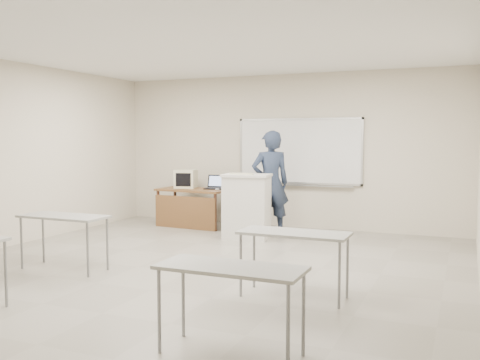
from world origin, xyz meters
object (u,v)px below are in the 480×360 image
at_px(crt_monitor, 186,179).
at_px(instructor_desk, 191,200).
at_px(laptop, 216,186).
at_px(presenter, 270,183).
at_px(whiteboard, 299,152).
at_px(podium, 247,206).
at_px(mouse, 217,189).
at_px(keyboard, 242,174).

bearing_deg(crt_monitor, instructor_desk, -57.16).
relative_size(laptop, presenter, 0.19).
height_order(whiteboard, presenter, whiteboard).
height_order(podium, laptop, podium).
bearing_deg(presenter, whiteboard, -138.48).
bearing_deg(mouse, instructor_desk, -173.87).
height_order(crt_monitor, laptop, crt_monitor).
xyz_separation_m(instructor_desk, keyboard, (1.42, -0.80, 0.60)).
relative_size(whiteboard, podium, 2.20).
height_order(instructor_desk, mouse, mouse).
xyz_separation_m(instructor_desk, podium, (1.46, -0.68, 0.02)).
bearing_deg(presenter, crt_monitor, -46.30).
xyz_separation_m(laptop, mouse, (0.15, -0.24, -0.04)).
bearing_deg(whiteboard, crt_monitor, -166.22).
bearing_deg(laptop, whiteboard, 9.63).
distance_m(crt_monitor, laptop, 0.66).
bearing_deg(podium, laptop, 130.66).
height_order(podium, crt_monitor, podium).
relative_size(instructor_desk, presenter, 0.76).
relative_size(crt_monitor, keyboard, 1.11).
bearing_deg(mouse, presenter, -7.49).
bearing_deg(crt_monitor, presenter, -25.73).
bearing_deg(whiteboard, keyboard, -109.05).
bearing_deg(laptop, mouse, -66.30).
height_order(mouse, keyboard, keyboard).
bearing_deg(presenter, mouse, -44.64).
height_order(instructor_desk, podium, podium).
distance_m(whiteboard, keyboard, 1.71).
height_order(whiteboard, mouse, whiteboard).
xyz_separation_m(laptop, keyboard, (1.02, -1.07, 0.33)).
bearing_deg(instructor_desk, presenter, -1.89).
relative_size(instructor_desk, keyboard, 3.53).
height_order(instructor_desk, crt_monitor, crt_monitor).
height_order(podium, presenter, presenter).
relative_size(instructor_desk, mouse, 15.87).
relative_size(whiteboard, presenter, 1.31).
distance_m(whiteboard, presenter, 1.13).
bearing_deg(podium, presenter, 55.48).
bearing_deg(whiteboard, podium, -108.87).
relative_size(laptop, mouse, 4.05).
xyz_separation_m(instructor_desk, crt_monitor, (-0.25, 0.24, 0.39)).
xyz_separation_m(podium, crt_monitor, (-1.71, 0.92, 0.36)).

